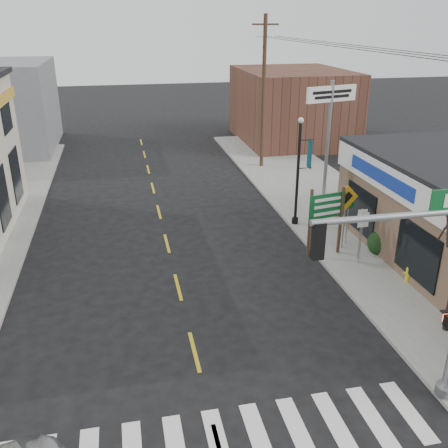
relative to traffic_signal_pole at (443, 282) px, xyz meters
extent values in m
cube|color=gray|center=(3.49, 12.35, -3.52)|extent=(6.00, 38.00, 0.13)
cube|color=gold|center=(-5.51, 7.35, -3.58)|extent=(0.12, 56.00, 0.01)
cube|color=silver|center=(-5.51, -0.25, -3.58)|extent=(11.00, 2.20, 0.01)
cube|color=brown|center=(6.49, 29.35, -0.79)|extent=(8.00, 10.00, 5.60)
cylinder|color=gray|center=(-1.38, 0.00, 1.80)|extent=(4.13, 0.15, 0.15)
cube|color=black|center=(-3.24, 0.00, 1.38)|extent=(0.26, 0.21, 0.85)
cube|color=#483121|center=(0.13, 8.67, -2.01)|extent=(0.10, 0.10, 2.91)
cube|color=#483121|center=(1.48, 8.67, -2.01)|extent=(0.10, 0.10, 2.91)
cube|color=#07491B|center=(0.81, 8.61, -1.28)|extent=(1.66, 0.05, 1.04)
cylinder|color=#CACA18|center=(2.99, 5.73, -3.21)|extent=(0.18, 0.18, 0.50)
sphere|color=#CACA18|center=(2.99, 5.73, -2.93)|extent=(0.20, 0.20, 0.20)
cylinder|color=gray|center=(1.86, 9.10, -2.15)|extent=(0.06, 0.06, 2.61)
cube|color=#CD9313|center=(1.86, 9.07, -1.16)|extent=(1.11, 0.03, 1.11)
cylinder|color=black|center=(0.79, 12.12, -0.99)|extent=(0.13, 0.13, 4.93)
sphere|color=silver|center=(0.79, 12.12, 1.52)|extent=(0.27, 0.27, 0.27)
cube|color=#0C4452|center=(1.31, 12.12, -0.04)|extent=(0.02, 0.52, 1.33)
cylinder|color=gray|center=(3.49, 15.12, -0.30)|extent=(0.19, 0.19, 6.32)
cube|color=silver|center=(3.49, 15.12, 2.19)|extent=(2.98, 0.18, 0.79)
ellipsoid|color=black|center=(3.25, 8.31, -3.03)|extent=(1.13, 1.13, 0.85)
cylinder|color=#4A3C21|center=(1.99, 22.24, 1.27)|extent=(0.25, 0.25, 9.46)
cube|color=#4A3C21|center=(1.99, 22.24, 5.39)|extent=(1.65, 0.10, 0.10)
camera|label=1|loc=(-7.23, -9.03, 5.80)|focal=40.00mm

